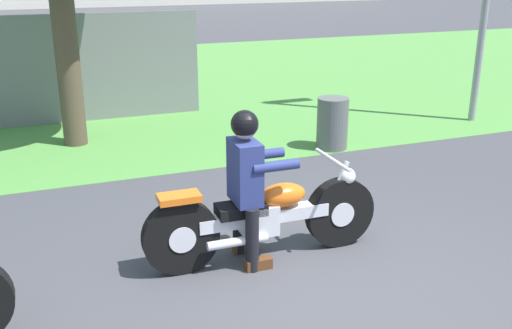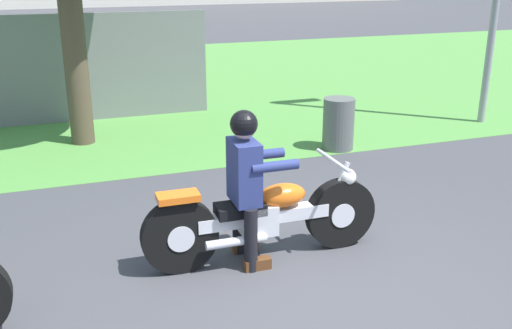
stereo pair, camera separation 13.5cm
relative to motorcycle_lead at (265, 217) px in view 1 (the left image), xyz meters
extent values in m
plane|color=#424247|center=(0.20, -0.91, -0.41)|extent=(120.00, 120.00, 0.00)
cube|color=#549342|center=(0.20, 8.54, -0.40)|extent=(60.00, 12.00, 0.01)
cylinder|color=black|center=(0.77, -0.01, -0.07)|extent=(0.68, 0.13, 0.68)
cylinder|color=silver|center=(0.77, -0.01, -0.07)|extent=(0.24, 0.14, 0.24)
cylinder|color=black|center=(-0.78, 0.02, -0.07)|extent=(0.68, 0.13, 0.68)
cylinder|color=silver|center=(-0.78, 0.02, -0.07)|extent=(0.24, 0.14, 0.24)
cube|color=silver|center=(-0.01, 0.00, 0.01)|extent=(1.24, 0.16, 0.12)
cube|color=silver|center=(-0.06, 0.00, -0.01)|extent=(0.32, 0.25, 0.28)
ellipsoid|color=orange|center=(0.17, 0.00, 0.19)|extent=(0.44, 0.25, 0.22)
cube|color=black|center=(-0.23, 0.01, 0.11)|extent=(0.44, 0.25, 0.10)
cube|color=orange|center=(-0.78, 0.02, 0.30)|extent=(0.36, 0.21, 0.06)
cylinder|color=silver|center=(0.72, -0.01, 0.18)|extent=(0.25, 0.05, 0.53)
cylinder|color=silver|center=(0.67, -0.01, 0.47)|extent=(0.05, 0.66, 0.04)
sphere|color=white|center=(0.83, -0.01, 0.29)|extent=(0.16, 0.16, 0.16)
cylinder|color=silver|center=(-0.31, -0.13, -0.13)|extent=(0.55, 0.09, 0.08)
cylinder|color=black|center=(-0.18, 0.19, -0.11)|extent=(0.12, 0.12, 0.59)
cube|color=#593319|center=(-0.12, 0.18, -0.36)|extent=(0.24, 0.10, 0.10)
cylinder|color=black|center=(-0.19, -0.17, -0.11)|extent=(0.12, 0.12, 0.59)
cube|color=#593319|center=(-0.13, -0.18, -0.36)|extent=(0.24, 0.10, 0.10)
cube|color=navy|center=(-0.19, 0.01, 0.46)|extent=(0.23, 0.38, 0.56)
cylinder|color=navy|center=(0.04, 0.17, 0.54)|extent=(0.42, 0.10, 0.09)
cylinder|color=navy|center=(0.03, -0.17, 0.54)|extent=(0.42, 0.10, 0.09)
sphere|color=#D8A884|center=(-0.19, 0.01, 0.86)|extent=(0.20, 0.20, 0.20)
sphere|color=black|center=(-0.19, 0.01, 0.89)|extent=(0.24, 0.24, 0.24)
cylinder|color=brown|center=(-1.29, 4.36, 0.84)|extent=(0.34, 0.34, 2.50)
cylinder|color=#595E5B|center=(2.18, 2.78, -0.03)|extent=(0.45, 0.45, 0.75)
camera|label=1|loc=(-1.85, -4.54, 2.20)|focal=41.45mm
camera|label=2|loc=(-1.72, -4.59, 2.20)|focal=41.45mm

